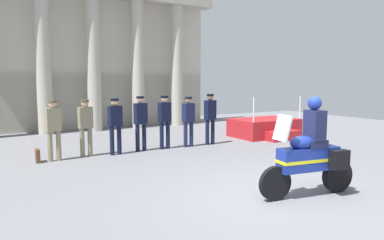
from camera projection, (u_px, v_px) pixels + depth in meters
ground_plane at (286, 197)px, 6.67m from camera, size 28.00×28.00×0.00m
colonnade_backdrop at (90, 51)px, 15.55m from camera, size 11.68×1.45×6.53m
reviewing_stand at (265, 128)px, 13.77m from camera, size 2.47×2.14×1.60m
officer_in_row_0 at (54, 125)px, 9.54m from camera, size 0.41×0.27×1.66m
officer_in_row_1 at (86, 123)px, 10.10m from camera, size 0.41×0.27×1.65m
officer_in_row_2 at (115, 122)px, 10.35m from camera, size 0.41×0.27×1.66m
officer_in_row_3 at (141, 119)px, 10.87m from camera, size 0.41×0.27×1.71m
officer_in_row_4 at (165, 118)px, 11.23m from camera, size 0.41×0.27×1.71m
officer_in_row_5 at (188, 117)px, 11.59m from camera, size 0.41×0.27×1.66m
officer_in_row_6 at (210, 115)px, 12.00m from camera, size 0.41×0.27×1.73m
motorcycle_with_rider at (311, 155)px, 6.66m from camera, size 2.08×0.75×1.90m
briefcase_on_ground at (38, 156)px, 9.44m from camera, size 0.10×0.32×0.36m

